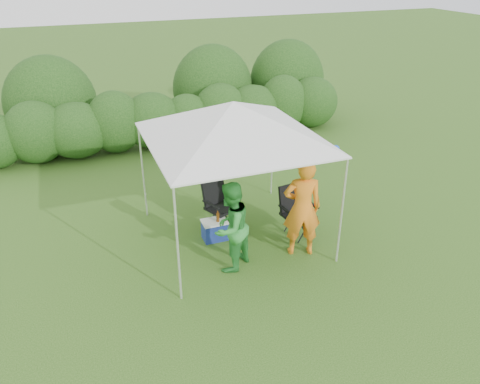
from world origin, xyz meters
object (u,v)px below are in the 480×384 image
object	(u,v)px
man	(302,208)
woman	(230,227)
chair_right	(296,208)
chair_left	(219,201)
canopy	(233,121)
cooler	(215,230)

from	to	relation	value
man	woman	size ratio (longest dim) A/B	1.15
chair_right	man	world-z (taller)	man
chair_right	chair_left	distance (m)	1.60
canopy	cooler	xyz separation A→B (m)	(-0.40, 0.05, -2.25)
chair_left	canopy	bearing A→B (deg)	-97.43
chair_right	man	xyz separation A→B (m)	(-0.22, -0.66, 0.38)
canopy	chair_left	distance (m)	1.96
man	woman	world-z (taller)	man
chair_right	cooler	xyz separation A→B (m)	(-1.61, 0.37, -0.39)
canopy	woman	xyz separation A→B (m)	(-0.42, -0.96, -1.61)
canopy	chair_left	xyz separation A→B (m)	(-0.15, 0.53, -1.88)
chair_left	chair_right	bearing A→B (deg)	-55.13
chair_right	woman	bearing A→B (deg)	-166.82
man	chair_right	bearing A→B (deg)	-91.57
woman	cooler	bearing A→B (deg)	-127.93
woman	cooler	world-z (taller)	woman
chair_left	man	distance (m)	1.93
canopy	chair_left	world-z (taller)	canopy
man	cooler	distance (m)	1.89
man	cooler	xyz separation A→B (m)	(-1.38, 1.03, -0.77)
chair_right	chair_left	xyz separation A→B (m)	(-1.36, 0.85, -0.01)
chair_left	man	size ratio (longest dim) A/B	0.53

